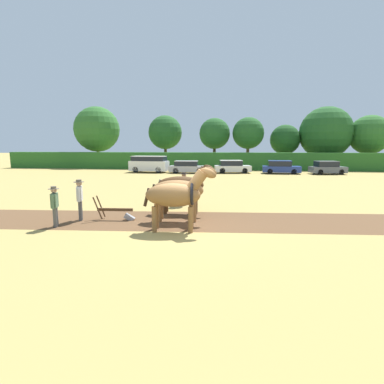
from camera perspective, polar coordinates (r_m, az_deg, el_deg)
name	(u,v)px	position (r m, az deg, el deg)	size (l,w,h in m)	color
ground_plane	(184,230)	(11.48, -1.56, -7.26)	(240.00, 240.00, 0.00)	#A88E4C
plowed_furrow_strip	(68,219)	(14.25, -22.58, -4.77)	(32.20, 3.46, 0.01)	brown
hedgerow	(219,161)	(41.01, 5.14, 5.89)	(60.84, 1.82, 2.32)	#286023
tree_far_left	(97,129)	(49.38, -17.65, 11.30)	(6.88, 6.88, 9.18)	#4C3823
tree_left	(165,133)	(47.32, -5.12, 11.22)	(5.16, 5.16, 7.85)	#4C3823
tree_center_left	(215,134)	(45.26, 4.32, 11.01)	(4.53, 4.53, 7.28)	#423323
tree_center	(248,133)	(45.01, 10.66, 10.94)	(4.55, 4.55, 7.32)	brown
tree_center_right	(285,140)	(47.21, 17.29, 9.48)	(4.40, 4.40, 6.32)	#423323
tree_right	(326,133)	(48.28, 24.13, 10.24)	(7.49, 7.49, 8.82)	brown
tree_far_right	(370,135)	(49.26, 30.73, 9.34)	(5.43, 5.43, 7.46)	#423323
draft_horse_lead_left	(176,195)	(11.14, -3.04, -0.54)	(2.79, 1.09, 2.46)	brown
draft_horse_lead_right	(180,190)	(12.65, -2.30, 0.35)	(2.94, 1.09, 2.40)	brown
draft_horse_trail_left	(183,185)	(14.16, -1.72, 1.34)	(2.89, 1.03, 2.39)	#513319
plow	(118,212)	(13.36, -13.87, -3.80)	(1.78, 0.49, 1.13)	#4C331E
farmer_at_plow	(80,196)	(13.62, -20.61, -0.79)	(0.44, 0.64, 1.77)	#4C4C4C
farmer_beside_team	(184,186)	(16.10, -1.55, 1.22)	(0.58, 0.46, 1.79)	#28334C
farmer_onlooker_left	(55,204)	(12.89, -24.70, -2.02)	(0.41, 0.61, 1.62)	#4C4C4C
parked_van	(149,164)	(37.02, -8.16, 5.33)	(4.73, 2.25, 1.98)	silver
parked_car_left	(188,167)	(35.65, -0.82, 4.77)	(4.50, 1.89, 1.45)	#A8A8B2
parked_car_center_left	(232,167)	(36.11, 7.63, 4.78)	(4.45, 2.43, 1.52)	silver
parked_car_center	(281,167)	(36.43, 16.54, 4.53)	(4.34, 1.98, 1.52)	navy
parked_car_center_right	(327,168)	(37.57, 24.35, 4.21)	(4.04, 2.36, 1.49)	#565B66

